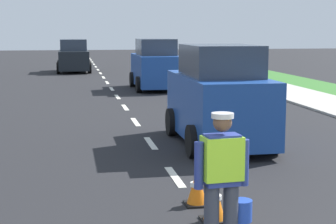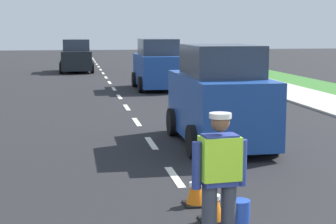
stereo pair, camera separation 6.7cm
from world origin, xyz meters
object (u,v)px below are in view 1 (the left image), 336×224
at_px(traffic_cone_far, 214,200).
at_px(car_outgoing_far, 156,66).
at_px(car_outgoing_ahead, 219,99).
at_px(road_worker, 223,175).
at_px(car_oncoming_third, 74,57).
at_px(traffic_cone_near, 197,187).

distance_m(traffic_cone_far, car_outgoing_far, 17.03).
distance_m(traffic_cone_far, car_outgoing_ahead, 5.23).
height_order(road_worker, car_outgoing_ahead, car_outgoing_ahead).
xyz_separation_m(traffic_cone_far, car_oncoming_third, (-1.67, 27.73, 0.65)).
height_order(traffic_cone_far, car_oncoming_third, car_oncoming_third).
bearing_deg(road_worker, car_outgoing_ahead, 75.20).
height_order(road_worker, traffic_cone_near, road_worker).
height_order(traffic_cone_near, car_outgoing_ahead, car_outgoing_ahead).
distance_m(road_worker, traffic_cone_far, 1.23).
relative_size(road_worker, car_outgoing_ahead, 0.43).
bearing_deg(traffic_cone_far, traffic_cone_near, 95.78).
bearing_deg(road_worker, car_outgoing_far, 83.69).
relative_size(traffic_cone_near, car_outgoing_far, 0.14).
bearing_deg(traffic_cone_far, car_outgoing_ahead, 74.13).
distance_m(traffic_cone_far, car_oncoming_third, 27.78).
distance_m(traffic_cone_near, car_outgoing_far, 16.31).
distance_m(car_outgoing_ahead, car_oncoming_third, 22.96).
relative_size(road_worker, car_outgoing_far, 0.43).
xyz_separation_m(traffic_cone_far, car_outgoing_far, (1.81, 16.92, 0.74)).
relative_size(traffic_cone_far, car_oncoming_third, 0.15).
bearing_deg(car_outgoing_far, traffic_cone_far, -96.11).
bearing_deg(traffic_cone_far, road_worker, -99.55).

